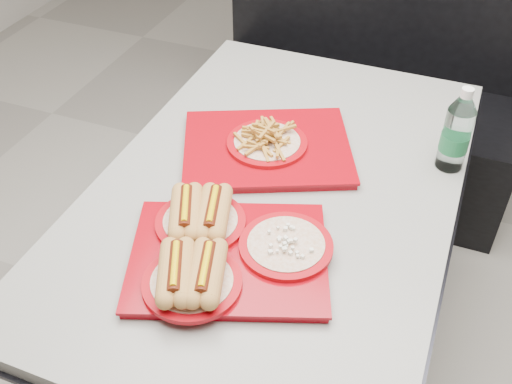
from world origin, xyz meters
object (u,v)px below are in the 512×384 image
at_px(booth_bench, 363,94).
at_px(water_bottle, 456,134).
at_px(tray_near, 220,249).
at_px(tray_far, 267,145).
at_px(diner_table, 276,229).

height_order(booth_bench, water_bottle, booth_bench).
bearing_deg(booth_bench, tray_near, -91.07).
relative_size(booth_bench, tray_far, 2.41).
bearing_deg(water_bottle, tray_near, -128.43).
distance_m(tray_near, tray_far, 0.42).
xyz_separation_m(tray_near, tray_far, (-0.05, 0.42, -0.01)).
bearing_deg(diner_table, tray_near, -94.94).
relative_size(tray_far, water_bottle, 2.35).
height_order(diner_table, water_bottle, water_bottle).
bearing_deg(water_bottle, booth_bench, 115.31).
relative_size(tray_near, water_bottle, 2.21).
distance_m(booth_bench, tray_far, 1.05).
height_order(diner_table, tray_near, tray_near).
xyz_separation_m(booth_bench, tray_far, (-0.07, -0.98, 0.37)).
bearing_deg(diner_table, tray_far, 122.08).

